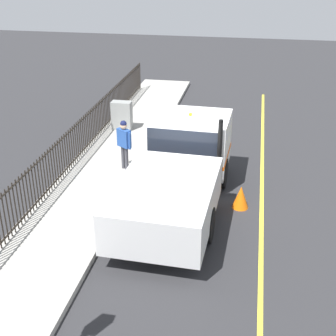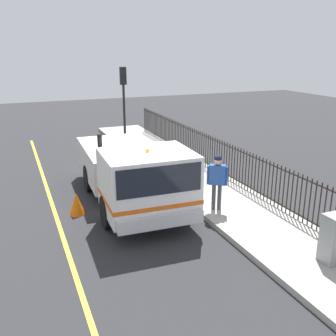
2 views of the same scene
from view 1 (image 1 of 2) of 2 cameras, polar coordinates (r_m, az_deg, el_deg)
ground_plane at (r=15.02m, az=1.84°, el=-3.12°), size 56.83×56.83×0.00m
sidewalk_slab at (r=15.63m, az=-8.88°, el=-1.87°), size 2.60×25.83×0.17m
lane_marking at (r=14.90m, az=11.26°, el=-3.87°), size 0.12×23.25×0.01m
work_truck at (r=14.06m, az=1.51°, el=0.39°), size 2.75×6.76×2.58m
worker_standing at (r=15.91m, az=-5.33°, el=3.41°), size 0.55×0.46×1.75m
iron_fence at (r=15.68m, az=-12.89°, el=1.07°), size 0.04×21.99×1.40m
utility_cabinet at (r=19.75m, az=-5.60°, el=6.33°), size 0.82×0.44×1.18m
traffic_cone at (r=14.25m, az=8.78°, el=-3.49°), size 0.49×0.49×0.70m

